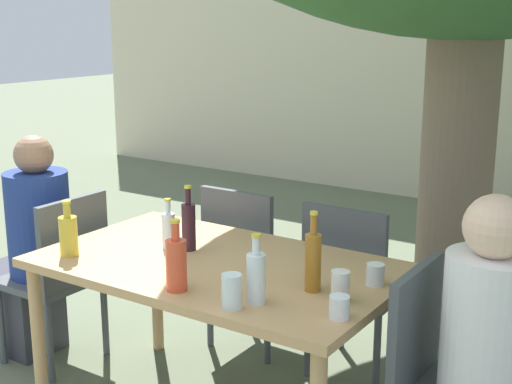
{
  "coord_description": "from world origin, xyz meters",
  "views": [
    {
      "loc": [
        1.76,
        -2.34,
        1.8
      ],
      "look_at": [
        0.0,
        0.3,
        1.02
      ],
      "focal_mm": 50.0,
      "sensor_mm": 36.0,
      "label": 1
    }
  ],
  "objects_px": {
    "dining_table_front": "(218,279)",
    "person_seated_0": "(30,259)",
    "patio_chair_1": "(442,376)",
    "drinking_glass_2": "(340,287)",
    "water_bottle_1": "(256,276)",
    "patio_chair_0": "(61,269)",
    "oil_cruet_3": "(68,234)",
    "patio_chair_2": "(248,257)",
    "patio_chair_3": "(353,280)",
    "soda_bottle_4": "(176,263)",
    "water_bottle_5": "(168,229)",
    "amber_bottle_2": "(313,260)",
    "drinking_glass_1": "(339,307)",
    "wine_bottle_0": "(189,225)",
    "drinking_glass_0": "(375,274)",
    "drinking_glass_3": "(232,291)"
  },
  "relations": [
    {
      "from": "amber_bottle_2",
      "to": "drinking_glass_1",
      "type": "relative_size",
      "value": 3.87
    },
    {
      "from": "oil_cruet_3",
      "to": "drinking_glass_2",
      "type": "xyz_separation_m",
      "value": [
        1.25,
        0.18,
        -0.04
      ]
    },
    {
      "from": "patio_chair_1",
      "to": "water_bottle_5",
      "type": "relative_size",
      "value": 3.96
    },
    {
      "from": "patio_chair_2",
      "to": "oil_cruet_3",
      "type": "xyz_separation_m",
      "value": [
        -0.29,
        -0.99,
        0.34
      ]
    },
    {
      "from": "dining_table_front",
      "to": "person_seated_0",
      "type": "bearing_deg",
      "value": -180.0
    },
    {
      "from": "drinking_glass_0",
      "to": "drinking_glass_3",
      "type": "distance_m",
      "value": 0.61
    },
    {
      "from": "oil_cruet_3",
      "to": "drinking_glass_3",
      "type": "xyz_separation_m",
      "value": [
        0.94,
        -0.08,
        -0.03
      ]
    },
    {
      "from": "drinking_glass_2",
      "to": "patio_chair_2",
      "type": "bearing_deg",
      "value": 139.93
    },
    {
      "from": "patio_chair_2",
      "to": "water_bottle_1",
      "type": "xyz_separation_m",
      "value": [
        0.7,
        -0.98,
        0.34
      ]
    },
    {
      "from": "patio_chair_0",
      "to": "oil_cruet_3",
      "type": "height_order",
      "value": "oil_cruet_3"
    },
    {
      "from": "patio_chair_0",
      "to": "drinking_glass_2",
      "type": "xyz_separation_m",
      "value": [
        1.66,
        -0.11,
        0.3
      ]
    },
    {
      "from": "soda_bottle_4",
      "to": "water_bottle_5",
      "type": "xyz_separation_m",
      "value": [
        -0.37,
        0.38,
        -0.02
      ]
    },
    {
      "from": "patio_chair_1",
      "to": "drinking_glass_2",
      "type": "relative_size",
      "value": 7.5
    },
    {
      "from": "water_bottle_5",
      "to": "drinking_glass_0",
      "type": "bearing_deg",
      "value": 5.61
    },
    {
      "from": "drinking_glass_3",
      "to": "patio_chair_2",
      "type": "bearing_deg",
      "value": 121.51
    },
    {
      "from": "patio_chair_1",
      "to": "drinking_glass_2",
      "type": "distance_m",
      "value": 0.49
    },
    {
      "from": "oil_cruet_3",
      "to": "soda_bottle_4",
      "type": "distance_m",
      "value": 0.67
    },
    {
      "from": "patio_chair_2",
      "to": "soda_bottle_4",
      "type": "height_order",
      "value": "soda_bottle_4"
    },
    {
      "from": "person_seated_0",
      "to": "water_bottle_1",
      "type": "xyz_separation_m",
      "value": [
        1.64,
        -0.29,
        0.33
      ]
    },
    {
      "from": "soda_bottle_4",
      "to": "drinking_glass_3",
      "type": "height_order",
      "value": "soda_bottle_4"
    },
    {
      "from": "patio_chair_0",
      "to": "wine_bottle_0",
      "type": "distance_m",
      "value": 0.89
    },
    {
      "from": "drinking_glass_0",
      "to": "patio_chair_3",
      "type": "bearing_deg",
      "value": 122.85
    },
    {
      "from": "patio_chair_3",
      "to": "drinking_glass_2",
      "type": "xyz_separation_m",
      "value": [
        0.34,
        -0.81,
        0.3
      ]
    },
    {
      "from": "soda_bottle_4",
      "to": "water_bottle_5",
      "type": "relative_size",
      "value": 1.22
    },
    {
      "from": "dining_table_front",
      "to": "wine_bottle_0",
      "type": "xyz_separation_m",
      "value": [
        -0.21,
        0.06,
        0.2
      ]
    },
    {
      "from": "patio_chair_1",
      "to": "person_seated_0",
      "type": "relative_size",
      "value": 0.76
    },
    {
      "from": "drinking_glass_1",
      "to": "patio_chair_1",
      "type": "bearing_deg",
      "value": 38.16
    },
    {
      "from": "dining_table_front",
      "to": "wine_bottle_0",
      "type": "relative_size",
      "value": 5.2
    },
    {
      "from": "patio_chair_2",
      "to": "wine_bottle_0",
      "type": "relative_size",
      "value": 3.07
    },
    {
      "from": "dining_table_front",
      "to": "person_seated_0",
      "type": "relative_size",
      "value": 1.29
    },
    {
      "from": "drinking_glass_3",
      "to": "person_seated_0",
      "type": "bearing_deg",
      "value": 166.74
    },
    {
      "from": "wine_bottle_0",
      "to": "amber_bottle_2",
      "type": "distance_m",
      "value": 0.72
    },
    {
      "from": "patio_chair_2",
      "to": "drinking_glass_1",
      "type": "height_order",
      "value": "patio_chair_2"
    },
    {
      "from": "patio_chair_0",
      "to": "drinking_glass_2",
      "type": "height_order",
      "value": "patio_chair_0"
    },
    {
      "from": "dining_table_front",
      "to": "water_bottle_1",
      "type": "height_order",
      "value": "water_bottle_1"
    },
    {
      "from": "person_seated_0",
      "to": "amber_bottle_2",
      "type": "bearing_deg",
      "value": 87.88
    },
    {
      "from": "wine_bottle_0",
      "to": "soda_bottle_4",
      "type": "bearing_deg",
      "value": -56.69
    },
    {
      "from": "patio_chair_1",
      "to": "drinking_glass_1",
      "type": "xyz_separation_m",
      "value": [
        -0.3,
        -0.24,
        0.28
      ]
    },
    {
      "from": "soda_bottle_4",
      "to": "drinking_glass_3",
      "type": "bearing_deg",
      "value": -5.07
    },
    {
      "from": "patio_chair_1",
      "to": "drinking_glass_0",
      "type": "distance_m",
      "value": 0.46
    },
    {
      "from": "patio_chair_2",
      "to": "drinking_glass_1",
      "type": "relative_size",
      "value": 11.23
    },
    {
      "from": "patio_chair_1",
      "to": "patio_chair_3",
      "type": "bearing_deg",
      "value": 45.26
    },
    {
      "from": "patio_chair_0",
      "to": "drinking_glass_0",
      "type": "relative_size",
      "value": 10.68
    },
    {
      "from": "patio_chair_2",
      "to": "drinking_glass_2",
      "type": "xyz_separation_m",
      "value": [
        0.96,
        -0.81,
        0.3
      ]
    },
    {
      "from": "dining_table_front",
      "to": "water_bottle_5",
      "type": "xyz_separation_m",
      "value": [
        -0.3,
        0.03,
        0.17
      ]
    },
    {
      "from": "water_bottle_1",
      "to": "drinking_glass_0",
      "type": "distance_m",
      "value": 0.51
    },
    {
      "from": "soda_bottle_4",
      "to": "water_bottle_5",
      "type": "distance_m",
      "value": 0.53
    },
    {
      "from": "patio_chair_1",
      "to": "drinking_glass_3",
      "type": "height_order",
      "value": "patio_chair_1"
    },
    {
      "from": "person_seated_0",
      "to": "patio_chair_1",
      "type": "bearing_deg",
      "value": 90.0
    },
    {
      "from": "person_seated_0",
      "to": "drinking_glass_3",
      "type": "height_order",
      "value": "person_seated_0"
    }
  ]
}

